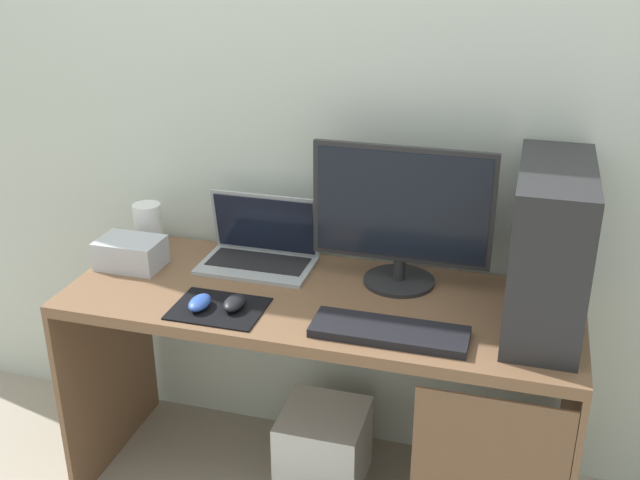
{
  "coord_description": "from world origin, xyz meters",
  "views": [
    {
      "loc": [
        0.55,
        -1.91,
        1.76
      ],
      "look_at": [
        0.0,
        0.0,
        0.9
      ],
      "focal_mm": 42.55,
      "sensor_mm": 36.0,
      "label": 1
    }
  ],
  "objects_px": {
    "projector": "(131,253)",
    "mouse_right": "(200,303)",
    "mouse_left": "(234,303)",
    "laptop": "(260,250)",
    "keyboard": "(389,332)",
    "subwoofer": "(323,447)",
    "pc_tower": "(549,247)",
    "monitor": "(402,217)",
    "speaker": "(148,225)"
  },
  "relations": [
    {
      "from": "projector",
      "to": "mouse_right",
      "type": "distance_m",
      "value": 0.39
    },
    {
      "from": "mouse_left",
      "to": "mouse_right",
      "type": "bearing_deg",
      "value": -165.26
    },
    {
      "from": "laptop",
      "to": "keyboard",
      "type": "relative_size",
      "value": 0.85
    },
    {
      "from": "mouse_right",
      "to": "subwoofer",
      "type": "xyz_separation_m",
      "value": [
        0.3,
        0.22,
        -0.61
      ]
    },
    {
      "from": "pc_tower",
      "to": "mouse_right",
      "type": "height_order",
      "value": "pc_tower"
    },
    {
      "from": "mouse_left",
      "to": "subwoofer",
      "type": "height_order",
      "value": "mouse_left"
    },
    {
      "from": "laptop",
      "to": "mouse_left",
      "type": "distance_m",
      "value": 0.32
    },
    {
      "from": "mouse_right",
      "to": "monitor",
      "type": "bearing_deg",
      "value": 31.67
    },
    {
      "from": "subwoofer",
      "to": "laptop",
      "type": "bearing_deg",
      "value": 153.95
    },
    {
      "from": "pc_tower",
      "to": "mouse_left",
      "type": "relative_size",
      "value": 5.13
    },
    {
      "from": "keyboard",
      "to": "mouse_left",
      "type": "bearing_deg",
      "value": 177.46
    },
    {
      "from": "laptop",
      "to": "subwoofer",
      "type": "xyz_separation_m",
      "value": [
        0.25,
        -0.12,
        -0.63
      ]
    },
    {
      "from": "projector",
      "to": "speaker",
      "type": "bearing_deg",
      "value": 97.13
    },
    {
      "from": "laptop",
      "to": "speaker",
      "type": "xyz_separation_m",
      "value": [
        -0.41,
        0.03,
        0.03
      ]
    },
    {
      "from": "laptop",
      "to": "subwoofer",
      "type": "relative_size",
      "value": 1.31
    },
    {
      "from": "projector",
      "to": "mouse_right",
      "type": "height_order",
      "value": "projector"
    },
    {
      "from": "monitor",
      "to": "pc_tower",
      "type": "bearing_deg",
      "value": -15.68
    },
    {
      "from": "projector",
      "to": "monitor",
      "type": "bearing_deg",
      "value": 7.55
    },
    {
      "from": "keyboard",
      "to": "mouse_right",
      "type": "relative_size",
      "value": 4.38
    },
    {
      "from": "mouse_left",
      "to": "subwoofer",
      "type": "xyz_separation_m",
      "value": [
        0.21,
        0.19,
        -0.61
      ]
    },
    {
      "from": "laptop",
      "to": "keyboard",
      "type": "distance_m",
      "value": 0.59
    },
    {
      "from": "laptop",
      "to": "mouse_left",
      "type": "relative_size",
      "value": 3.7
    },
    {
      "from": "pc_tower",
      "to": "mouse_left",
      "type": "bearing_deg",
      "value": -168.18
    },
    {
      "from": "pc_tower",
      "to": "projector",
      "type": "distance_m",
      "value": 1.27
    },
    {
      "from": "pc_tower",
      "to": "projector",
      "type": "bearing_deg",
      "value": 179.76
    },
    {
      "from": "mouse_right",
      "to": "keyboard",
      "type": "bearing_deg",
      "value": 0.52
    },
    {
      "from": "monitor",
      "to": "laptop",
      "type": "bearing_deg",
      "value": 177.35
    },
    {
      "from": "pc_tower",
      "to": "mouse_right",
      "type": "relative_size",
      "value": 5.13
    },
    {
      "from": "monitor",
      "to": "mouse_left",
      "type": "height_order",
      "value": "monitor"
    },
    {
      "from": "mouse_right",
      "to": "speaker",
      "type": "bearing_deg",
      "value": 133.7
    },
    {
      "from": "laptop",
      "to": "speaker",
      "type": "relative_size",
      "value": 2.37
    },
    {
      "from": "keyboard",
      "to": "speaker",
      "type": "bearing_deg",
      "value": 158.09
    },
    {
      "from": "laptop",
      "to": "keyboard",
      "type": "xyz_separation_m",
      "value": [
        0.49,
        -0.33,
        -0.03
      ]
    },
    {
      "from": "pc_tower",
      "to": "keyboard",
      "type": "height_order",
      "value": "pc_tower"
    },
    {
      "from": "keyboard",
      "to": "monitor",
      "type": "bearing_deg",
      "value": 96.09
    },
    {
      "from": "pc_tower",
      "to": "subwoofer",
      "type": "distance_m",
      "value": 1.02
    },
    {
      "from": "monitor",
      "to": "subwoofer",
      "type": "bearing_deg",
      "value": -154.51
    },
    {
      "from": "laptop",
      "to": "keyboard",
      "type": "height_order",
      "value": "laptop"
    },
    {
      "from": "pc_tower",
      "to": "speaker",
      "type": "distance_m",
      "value": 1.3
    },
    {
      "from": "projector",
      "to": "pc_tower",
      "type": "bearing_deg",
      "value": -0.24
    },
    {
      "from": "subwoofer",
      "to": "monitor",
      "type": "bearing_deg",
      "value": 25.49
    },
    {
      "from": "projector",
      "to": "keyboard",
      "type": "bearing_deg",
      "value": -12.87
    },
    {
      "from": "pc_tower",
      "to": "speaker",
      "type": "height_order",
      "value": "pc_tower"
    },
    {
      "from": "laptop",
      "to": "speaker",
      "type": "height_order",
      "value": "laptop"
    },
    {
      "from": "keyboard",
      "to": "subwoofer",
      "type": "distance_m",
      "value": 0.68
    },
    {
      "from": "projector",
      "to": "laptop",
      "type": "bearing_deg",
      "value": 18.96
    },
    {
      "from": "keyboard",
      "to": "subwoofer",
      "type": "height_order",
      "value": "keyboard"
    },
    {
      "from": "speaker",
      "to": "mouse_left",
      "type": "distance_m",
      "value": 0.56
    },
    {
      "from": "projector",
      "to": "mouse_left",
      "type": "xyz_separation_m",
      "value": [
        0.42,
        -0.18,
        -0.02
      ]
    },
    {
      "from": "mouse_left",
      "to": "mouse_right",
      "type": "relative_size",
      "value": 1.0
    }
  ]
}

